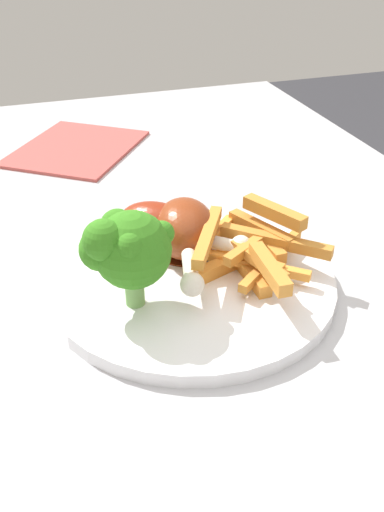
% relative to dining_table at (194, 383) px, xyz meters
% --- Properties ---
extents(dining_table, '(1.11, 0.65, 0.75)m').
position_rel_dining_table_xyz_m(dining_table, '(0.00, 0.00, 0.00)').
color(dining_table, '#B7B7BC').
rests_on(dining_table, ground_plane).
extents(dinner_plate, '(0.24, 0.24, 0.01)m').
position_rel_dining_table_xyz_m(dinner_plate, '(0.01, -0.01, 0.13)').
color(dinner_plate, white).
rests_on(dinner_plate, dining_table).
extents(broccoli_floret_front, '(0.06, 0.07, 0.08)m').
position_rel_dining_table_xyz_m(broccoli_floret_front, '(0.03, -0.07, 0.19)').
color(broccoli_floret_front, '#7EB460').
rests_on(broccoli_floret_front, dinner_plate).
extents(carrot_fries_pile, '(0.14, 0.13, 0.05)m').
position_rel_dining_table_xyz_m(carrot_fries_pile, '(0.01, 0.05, 0.16)').
color(carrot_fries_pile, orange).
rests_on(carrot_fries_pile, dinner_plate).
extents(chicken_drumstick_near, '(0.11, 0.11, 0.04)m').
position_rel_dining_table_xyz_m(chicken_drumstick_near, '(-0.04, -0.02, 0.16)').
color(chicken_drumstick_near, '#63180B').
rests_on(chicken_drumstick_near, dinner_plate).
extents(chicken_drumstick_far, '(0.13, 0.07, 0.05)m').
position_rel_dining_table_xyz_m(chicken_drumstick_far, '(-0.02, -0.00, 0.16)').
color(chicken_drumstick_far, '#5E1F0D').
rests_on(chicken_drumstick_far, dinner_plate).
extents(napkin, '(0.22, 0.21, 0.00)m').
position_rel_dining_table_xyz_m(napkin, '(-0.34, -0.05, 0.13)').
color(napkin, '#B74C47').
rests_on(napkin, dining_table).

